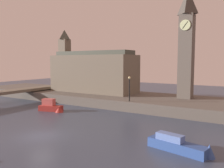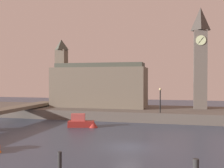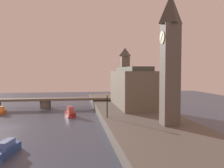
# 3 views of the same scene
# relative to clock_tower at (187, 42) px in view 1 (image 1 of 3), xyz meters

# --- Properties ---
(ground_plane) EXTENTS (120.00, 120.00, 0.00)m
(ground_plane) POSITION_rel_clock_tower_xyz_m (-7.97, -21.90, -10.14)
(ground_plane) COLOR #384256
(far_embankment) EXTENTS (70.00, 12.00, 1.50)m
(far_embankment) POSITION_rel_clock_tower_xyz_m (-7.97, -1.90, -9.39)
(far_embankment) COLOR #5B544C
(far_embankment) RESTS_ON ground
(clock_tower) EXTENTS (2.27, 2.31, 16.67)m
(clock_tower) POSITION_rel_clock_tower_xyz_m (0.00, 0.00, 0.00)
(clock_tower) COLOR #5B544C
(clock_tower) RESTS_ON far_embankment
(parliament_hall) EXTENTS (16.50, 6.37, 12.13)m
(parliament_hall) POSITION_rel_clock_tower_xyz_m (-17.44, -0.84, -4.83)
(parliament_hall) COLOR #6B6051
(parliament_hall) RESTS_ON far_embankment
(streetlamp) EXTENTS (0.36, 0.36, 3.59)m
(streetlamp) POSITION_rel_clock_tower_xyz_m (-6.01, -7.30, -6.38)
(streetlamp) COLOR black
(streetlamp) RESTS_ON far_embankment
(boat_tour_blue) EXTENTS (5.59, 2.15, 1.53)m
(boat_tour_blue) POSITION_rel_clock_tower_xyz_m (4.79, -18.90, -9.63)
(boat_tour_blue) COLOR #2D4C93
(boat_tour_blue) RESTS_ON ground
(boat_dinghy_red) EXTENTS (4.26, 2.14, 1.77)m
(boat_dinghy_red) POSITION_rel_clock_tower_xyz_m (-15.78, -12.96, -9.51)
(boat_dinghy_red) COLOR maroon
(boat_dinghy_red) RESTS_ON ground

